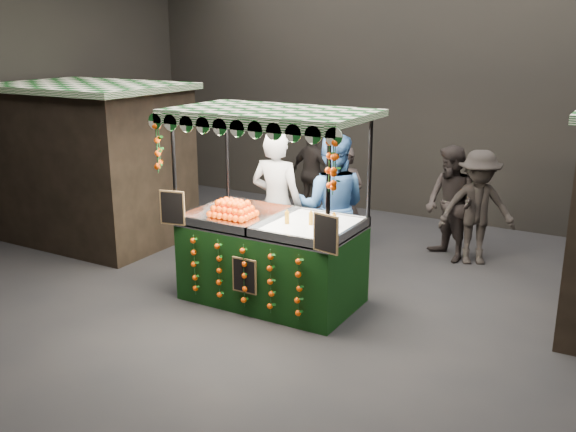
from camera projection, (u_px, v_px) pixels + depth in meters
The scene contains 11 objects.
ground at pixel (293, 311), 8.09m from camera, with size 12.00×12.00×0.00m, color black.
market_hall at pixel (294, 33), 7.16m from camera, with size 12.10×10.10×5.05m.
neighbour_stall_left at pixel (93, 162), 10.67m from camera, with size 3.00×2.20×2.60m.
juice_stall at pixel (271, 245), 8.19m from camera, with size 2.57×1.51×2.49m.
vendor_grey at pixel (277, 205), 9.03m from camera, with size 0.81×0.56×2.11m.
vendor_blue at pixel (332, 207), 8.95m from camera, with size 1.21×1.08×2.07m.
shopper_0 at pixel (344, 200), 10.10m from camera, with size 0.62×0.41×1.70m.
shopper_1 at pixel (450, 204), 9.74m from camera, with size 1.09×1.05×1.77m.
shopper_2 at pixel (313, 173), 12.10m from camera, with size 1.05×0.62×1.67m.
shopper_3 at pixel (477, 208), 9.57m from camera, with size 1.29×1.07×1.74m.
shopper_4 at pixel (167, 164), 12.45m from camera, with size 0.99×0.74×1.86m.
Camera 1 is at (3.66, -6.48, 3.38)m, focal length 39.99 mm.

